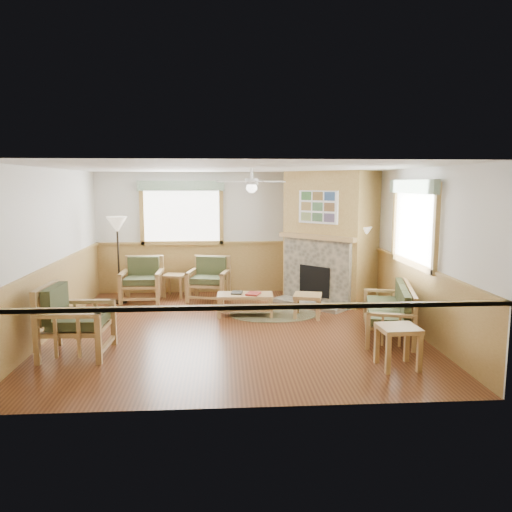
{
  "coord_description": "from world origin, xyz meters",
  "views": [
    {
      "loc": [
        -0.2,
        -8.2,
        2.45
      ],
      "look_at": [
        0.4,
        0.7,
        1.15
      ],
      "focal_mm": 35.0,
      "sensor_mm": 36.0,
      "label": 1
    }
  ],
  "objects": [
    {
      "name": "footstool",
      "position": [
        1.35,
        0.69,
        0.22
      ],
      "size": [
        0.6,
        0.6,
        0.43
      ],
      "primitive_type": null,
      "rotation": [
        0.0,
        0.0,
        -0.26
      ],
      "color": "#A47F4C",
      "rests_on": "floor"
    },
    {
      "name": "armchair_left",
      "position": [
        -2.3,
        -1.1,
        0.51
      ],
      "size": [
        0.94,
        0.94,
        1.02
      ],
      "primitive_type": null,
      "rotation": [
        0.0,
        0.0,
        1.54
      ],
      "color": "#A47F4C",
      "rests_on": "floor"
    },
    {
      "name": "wall_right",
      "position": [
        3.0,
        0.0,
        1.35
      ],
      "size": [
        0.02,
        6.0,
        2.7
      ],
      "primitive_type": "cube",
      "color": "silver",
      "rests_on": "floor"
    },
    {
      "name": "wainscot",
      "position": [
        0.0,
        0.0,
        0.55
      ],
      "size": [
        6.0,
        6.0,
        1.1
      ],
      "primitive_type": null,
      "color": "#A88445",
      "rests_on": "floor"
    },
    {
      "name": "fireplace",
      "position": [
        2.05,
        2.05,
        1.35
      ],
      "size": [
        3.11,
        3.11,
        2.7
      ],
      "primitive_type": null,
      "rotation": [
        0.0,
        0.0,
        -0.79
      ],
      "color": "#A88445",
      "rests_on": "floor"
    },
    {
      "name": "book_red",
      "position": [
        0.36,
        0.82,
        0.44
      ],
      "size": [
        0.32,
        0.36,
        0.03
      ],
      "primitive_type": "cube",
      "rotation": [
        0.0,
        0.0,
        -0.39
      ],
      "color": "maroon",
      "rests_on": "coffee_table"
    },
    {
      "name": "window_right",
      "position": [
        2.96,
        -0.2,
        2.53
      ],
      "size": [
        0.16,
        1.9,
        1.5
      ],
      "primitive_type": null,
      "color": "white",
      "rests_on": "wall_right"
    },
    {
      "name": "window_back",
      "position": [
        -1.1,
        2.96,
        2.53
      ],
      "size": [
        1.9,
        0.16,
        1.5
      ],
      "primitive_type": null,
      "color": "white",
      "rests_on": "wall_back"
    },
    {
      "name": "sofa",
      "position": [
        2.47,
        -0.44,
        0.41
      ],
      "size": [
        1.89,
        1.15,
        0.81
      ],
      "primitive_type": null,
      "rotation": [
        0.0,
        0.0,
        -1.83
      ],
      "color": "#A47F4C",
      "rests_on": "floor"
    },
    {
      "name": "braided_rug",
      "position": [
        0.74,
        0.89,
        0.01
      ],
      "size": [
        1.68,
        1.68,
        0.01
      ],
      "primitive_type": "cylinder",
      "rotation": [
        0.0,
        0.0,
        -0.01
      ],
      "color": "brown",
      "rests_on": "floor"
    },
    {
      "name": "armchair_back_left",
      "position": [
        -1.9,
        2.19,
        0.46
      ],
      "size": [
        0.83,
        0.83,
        0.91
      ],
      "primitive_type": null,
      "rotation": [
        0.0,
        0.0,
        -0.02
      ],
      "color": "#A47F4C",
      "rests_on": "floor"
    },
    {
      "name": "coffee_table",
      "position": [
        0.21,
        0.87,
        0.21
      ],
      "size": [
        1.06,
        0.57,
        0.41
      ],
      "primitive_type": null,
      "rotation": [
        0.0,
        0.0,
        -0.05
      ],
      "color": "#A47F4C",
      "rests_on": "floor"
    },
    {
      "name": "wall_front",
      "position": [
        0.0,
        -3.0,
        1.35
      ],
      "size": [
        6.0,
        0.02,
        2.7
      ],
      "primitive_type": "cube",
      "color": "silver",
      "rests_on": "floor"
    },
    {
      "name": "floor",
      "position": [
        0.0,
        0.0,
        -0.01
      ],
      "size": [
        6.0,
        6.0,
        0.01
      ],
      "primitive_type": "cube",
      "color": "#572D18",
      "rests_on": "ground"
    },
    {
      "name": "ceiling",
      "position": [
        0.0,
        0.0,
        2.7
      ],
      "size": [
        6.0,
        6.0,
        0.01
      ],
      "primitive_type": "cube",
      "color": "white",
      "rests_on": "floor"
    },
    {
      "name": "floor_lamp_left",
      "position": [
        -2.34,
        2.07,
        0.9
      ],
      "size": [
        0.48,
        0.48,
        1.79
      ],
      "primitive_type": null,
      "rotation": [
        0.0,
        0.0,
        0.18
      ],
      "color": "black",
      "rests_on": "floor"
    },
    {
      "name": "floor_lamp_right",
      "position": [
        2.55,
        1.42,
        0.81
      ],
      "size": [
        0.43,
        0.43,
        1.61
      ],
      "primitive_type": null,
      "rotation": [
        0.0,
        0.0,
        0.19
      ],
      "color": "black",
      "rests_on": "floor"
    },
    {
      "name": "end_table_chairs",
      "position": [
        -1.25,
        2.55,
        0.25
      ],
      "size": [
        0.52,
        0.51,
        0.49
      ],
      "primitive_type": null,
      "rotation": [
        0.0,
        0.0,
        -0.22
      ],
      "color": "#A47F4C",
      "rests_on": "floor"
    },
    {
      "name": "book_dark",
      "position": [
        0.06,
        0.94,
        0.44
      ],
      "size": [
        0.24,
        0.3,
        0.03
      ],
      "primitive_type": "cube",
      "rotation": [
        0.0,
        0.0,
        -0.14
      ],
      "color": "#26251F",
      "rests_on": "coffee_table"
    },
    {
      "name": "ceiling_fan",
      "position": [
        0.3,
        0.3,
        2.66
      ],
      "size": [
        1.59,
        1.59,
        0.36
      ],
      "primitive_type": null,
      "rotation": [
        0.0,
        0.0,
        0.35
      ],
      "color": "white",
      "rests_on": "ceiling"
    },
    {
      "name": "wall_left",
      "position": [
        -3.0,
        0.0,
        1.35
      ],
      "size": [
        0.02,
        6.0,
        2.7
      ],
      "primitive_type": "cube",
      "color": "silver",
      "rests_on": "floor"
    },
    {
      "name": "end_table_sofa",
      "position": [
        2.13,
        -1.92,
        0.29
      ],
      "size": [
        0.53,
        0.52,
        0.57
      ],
      "primitive_type": null,
      "rotation": [
        0.0,
        0.0,
        0.05
      ],
      "color": "#A47F4C",
      "rests_on": "floor"
    },
    {
      "name": "wall_back",
      "position": [
        0.0,
        3.0,
        1.35
      ],
      "size": [
        6.0,
        0.02,
        2.7
      ],
      "primitive_type": "cube",
      "color": "silver",
      "rests_on": "floor"
    },
    {
      "name": "armchair_back_right",
      "position": [
        -0.51,
        2.22,
        0.45
      ],
      "size": [
        0.95,
        0.95,
        0.9
      ],
      "primitive_type": null,
      "rotation": [
        0.0,
        0.0,
        -0.22
      ],
      "color": "#A47F4C",
      "rests_on": "floor"
    }
  ]
}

